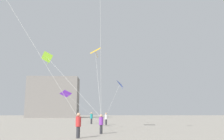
{
  "coord_description": "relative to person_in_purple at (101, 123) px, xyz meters",
  "views": [
    {
      "loc": [
        -0.69,
        -7.95,
        1.71
      ],
      "look_at": [
        0.0,
        16.94,
        6.3
      ],
      "focal_mm": 37.2,
      "sensor_mm": 36.0,
      "label": 1
    }
  ],
  "objects": [
    {
      "name": "kite_lime_delta",
      "position": [
        -5.79,
        4.55,
        6.56
      ],
      "size": [
        6.61,
        5.29,
        6.67
      ],
      "color": "#8CD12D"
    },
    {
      "name": "kite_violet_delta",
      "position": [
        -6.68,
        21.87,
        4.15
      ],
      "size": [
        5.82,
        5.33,
        4.24
      ],
      "color": "purple"
    },
    {
      "name": "person_in_purple",
      "position": [
        0.0,
        0.0,
        0.0
      ],
      "size": [
        0.34,
        0.34,
        1.58
      ],
      "rotation": [
        0.0,
        0.0,
        2.11
      ],
      "color": "#2D2D33",
      "rests_on": "ground_plane"
    },
    {
      "name": "kite_cobalt_delta",
      "position": [
        2.59,
        15.99,
        5.21
      ],
      "size": [
        2.64,
        2.79,
        5.26
      ],
      "color": "blue"
    },
    {
      "name": "kite_amber_delta",
      "position": [
        -0.83,
        5.59,
        7.64
      ],
      "size": [
        1.71,
        6.62,
        7.65
      ],
      "color": "yellow"
    },
    {
      "name": "person_in_teal",
      "position": [
        -1.82,
        17.14,
        0.11
      ],
      "size": [
        0.39,
        0.39,
        1.79
      ],
      "rotation": [
        0.0,
        0.0,
        5.86
      ],
      "color": "#2D2D33",
      "rests_on": "ground_plane"
    },
    {
      "name": "building_left_hall",
      "position": [
        -17.96,
        63.0,
        6.15
      ],
      "size": [
        17.33,
        8.8,
        14.03
      ],
      "color": "gray",
      "rests_on": "ground_plane"
    },
    {
      "name": "person_in_red",
      "position": [
        -1.51,
        -3.21,
        0.07
      ],
      "size": [
        0.37,
        0.37,
        1.7
      ],
      "rotation": [
        0.0,
        0.0,
        5.82
      ],
      "color": "#2D2D33",
      "rests_on": "ground_plane"
    },
    {
      "name": "person_in_white",
      "position": [
        0.44,
        14.13,
        0.07
      ],
      "size": [
        0.37,
        0.37,
        1.71
      ],
      "rotation": [
        0.0,
        0.0,
        0.35
      ],
      "color": "#2D2D33",
      "rests_on": "ground_plane"
    }
  ]
}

